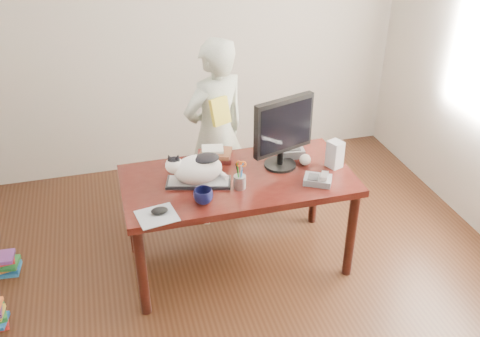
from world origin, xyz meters
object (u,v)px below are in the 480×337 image
keyboard (199,182)px  calculator (291,149)px  pen_cup (240,180)px  coffee_mug (203,196)px  book_stack (215,154)px  monitor (283,130)px  person (216,134)px  mouse (159,211)px  desk (235,189)px  book_pile_b (2,264)px  phone (318,179)px  baseball (305,160)px  cat (196,168)px  speaker (335,154)px

keyboard → calculator: (0.76, 0.25, 0.02)m
keyboard → pen_cup: size_ratio=2.22×
coffee_mug → book_stack: size_ratio=0.44×
monitor → calculator: size_ratio=2.18×
keyboard → pen_cup: pen_cup is taller
monitor → person: (-0.35, 0.58, -0.27)m
mouse → calculator: bearing=16.9°
desk → monitor: 0.56m
monitor → person: person is taller
keyboard → book_pile_b: size_ratio=1.80×
pen_cup → coffee_mug: (-0.27, -0.11, -0.01)m
phone → baseball: bearing=118.3°
desk → cat: bearing=-163.7°
pen_cup → coffee_mug: size_ratio=1.67×
person → book_pile_b: (-1.71, -0.29, -0.71)m
desk → person: 0.59m
coffee_mug → calculator: coffee_mug is taller
desk → mouse: (-0.59, -0.37, 0.17)m
keyboard → book_stack: 0.35m
pen_cup → book_pile_b: bearing=164.2°
speaker → coffee_mug: bearing=170.2°
coffee_mug → monitor: bearing=25.1°
calculator → desk: bearing=-154.0°
keyboard → speaker: bearing=13.9°
mouse → book_pile_b: (-1.13, 0.64, -0.70)m
speaker → book_pile_b: speaker is taller
coffee_mug → speaker: (1.00, 0.21, 0.05)m
baseball → person: 0.79m
keyboard → book_stack: book_stack is taller
monitor → book_pile_b: monitor is taller
coffee_mug → phone: (0.80, 0.03, -0.02)m
book_stack → person: person is taller
speaker → person: 0.98m
cat → book_pile_b: bearing=-178.6°
baseball → pen_cup: bearing=-162.1°
desk → coffee_mug: size_ratio=12.78×
cat → book_stack: 0.37m
monitor → book_stack: size_ratio=1.84×
coffee_mug → person: (0.29, 0.88, -0.02)m
book_stack → calculator: book_stack is taller
cat → coffee_mug: size_ratio=3.42×
desk → person: size_ratio=1.03×
mouse → speaker: speaker is taller
phone → coffee_mug: bearing=-149.0°
mouse → calculator: 1.19m
book_pile_b → keyboard: bearing=-14.0°
calculator → person: size_ratio=0.16×
book_stack → desk: bearing=-47.3°
baseball → book_stack: 0.66m
coffee_mug → book_pile_b: bearing=157.4°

